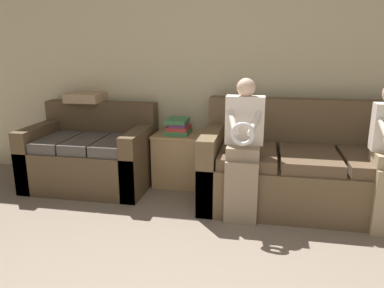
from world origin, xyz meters
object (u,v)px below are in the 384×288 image
couch_main (306,170)px  throw_pillow (87,97)px  couch_side (92,156)px  book_stack (178,127)px  child_left_seated (243,145)px  side_shelf (178,158)px

couch_main → throw_pillow: 2.56m
couch_side → book_stack: (0.94, 0.20, 0.33)m
child_left_seated → side_shelf: bearing=136.5°
couch_side → book_stack: couch_side is taller
child_left_seated → throw_pillow: bearing=156.3°
couch_main → couch_side: 2.29m
side_shelf → book_stack: 0.36m
side_shelf → throw_pillow: size_ratio=1.49×
side_shelf → throw_pillow: (-1.11, 0.10, 0.65)m
side_shelf → book_stack: bearing=45.3°
couch_side → throw_pillow: (-0.17, 0.30, 0.62)m
couch_main → child_left_seated: bearing=-144.7°
child_left_seated → book_stack: (-0.75, 0.72, -0.02)m
couch_main → side_shelf: (-1.35, 0.29, -0.05)m
side_shelf → throw_pillow: 1.29m
couch_side → child_left_seated: size_ratio=1.04×
couch_main → couch_side: bearing=177.7°
couch_side → child_left_seated: 1.80m
couch_main → couch_side: size_ratio=1.53×
book_stack → throw_pillow: bearing=174.7°
side_shelf → throw_pillow: bearing=174.6°
book_stack → side_shelf: bearing=-134.7°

